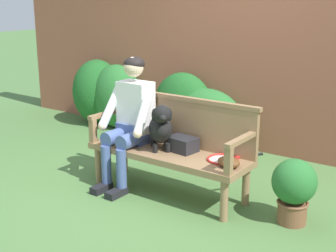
{
  "coord_description": "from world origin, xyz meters",
  "views": [
    {
      "loc": [
        2.54,
        -3.5,
        1.89
      ],
      "look_at": [
        0.0,
        0.0,
        0.69
      ],
      "focal_mm": 50.4,
      "sensor_mm": 36.0,
      "label": 1
    }
  ],
  "objects_px": {
    "garden_bench": "(168,157)",
    "dog_on_bench": "(161,127)",
    "person_seated": "(130,117)",
    "tennis_racket": "(225,159)",
    "sports_bag": "(182,144)",
    "baseball_glove": "(229,162)",
    "potted_plant": "(294,187)"
  },
  "relations": [
    {
      "from": "garden_bench",
      "to": "dog_on_bench",
      "type": "height_order",
      "value": "dog_on_bench"
    },
    {
      "from": "garden_bench",
      "to": "person_seated",
      "type": "xyz_separation_m",
      "value": [
        -0.46,
        -0.02,
        0.33
      ]
    },
    {
      "from": "garden_bench",
      "to": "tennis_racket",
      "type": "distance_m",
      "value": 0.59
    },
    {
      "from": "person_seated",
      "to": "sports_bag",
      "type": "bearing_deg",
      "value": 9.25
    },
    {
      "from": "baseball_glove",
      "to": "sports_bag",
      "type": "distance_m",
      "value": 0.59
    },
    {
      "from": "person_seated",
      "to": "baseball_glove",
      "type": "relative_size",
      "value": 5.95
    },
    {
      "from": "baseball_glove",
      "to": "sports_bag",
      "type": "xyz_separation_m",
      "value": [
        -0.58,
        0.12,
        0.02
      ]
    },
    {
      "from": "baseball_glove",
      "to": "potted_plant",
      "type": "relative_size",
      "value": 0.38
    },
    {
      "from": "tennis_racket",
      "to": "potted_plant",
      "type": "height_order",
      "value": "potted_plant"
    },
    {
      "from": "person_seated",
      "to": "tennis_racket",
      "type": "bearing_deg",
      "value": 6.37
    },
    {
      "from": "baseball_glove",
      "to": "potted_plant",
      "type": "xyz_separation_m",
      "value": [
        0.54,
        0.16,
        -0.16
      ]
    },
    {
      "from": "sports_bag",
      "to": "potted_plant",
      "type": "height_order",
      "value": "sports_bag"
    },
    {
      "from": "person_seated",
      "to": "dog_on_bench",
      "type": "bearing_deg",
      "value": -1.38
    },
    {
      "from": "garden_bench",
      "to": "sports_bag",
      "type": "bearing_deg",
      "value": 35.01
    },
    {
      "from": "sports_bag",
      "to": "potted_plant",
      "type": "relative_size",
      "value": 0.49
    },
    {
      "from": "baseball_glove",
      "to": "potted_plant",
      "type": "height_order",
      "value": "potted_plant"
    },
    {
      "from": "garden_bench",
      "to": "baseball_glove",
      "type": "bearing_deg",
      "value": -3.58
    },
    {
      "from": "person_seated",
      "to": "baseball_glove",
      "type": "distance_m",
      "value": 1.17
    },
    {
      "from": "dog_on_bench",
      "to": "baseball_glove",
      "type": "relative_size",
      "value": 2.16
    },
    {
      "from": "baseball_glove",
      "to": "dog_on_bench",
      "type": "bearing_deg",
      "value": -164.28
    },
    {
      "from": "dog_on_bench",
      "to": "baseball_glove",
      "type": "distance_m",
      "value": 0.78
    },
    {
      "from": "dog_on_bench",
      "to": "potted_plant",
      "type": "height_order",
      "value": "dog_on_bench"
    },
    {
      "from": "garden_bench",
      "to": "tennis_racket",
      "type": "xyz_separation_m",
      "value": [
        0.58,
        0.1,
        0.07
      ]
    },
    {
      "from": "potted_plant",
      "to": "baseball_glove",
      "type": "bearing_deg",
      "value": -163.95
    },
    {
      "from": "sports_bag",
      "to": "potted_plant",
      "type": "xyz_separation_m",
      "value": [
        1.12,
        0.04,
        -0.18
      ]
    },
    {
      "from": "tennis_racket",
      "to": "baseball_glove",
      "type": "xyz_separation_m",
      "value": [
        0.11,
        -0.14,
        0.04
      ]
    },
    {
      "from": "person_seated",
      "to": "sports_bag",
      "type": "relative_size",
      "value": 4.67
    },
    {
      "from": "tennis_racket",
      "to": "sports_bag",
      "type": "xyz_separation_m",
      "value": [
        -0.47,
        -0.02,
        0.06
      ]
    },
    {
      "from": "dog_on_bench",
      "to": "baseball_glove",
      "type": "height_order",
      "value": "dog_on_bench"
    },
    {
      "from": "dog_on_bench",
      "to": "potted_plant",
      "type": "xyz_separation_m",
      "value": [
        1.3,
        0.14,
        -0.35
      ]
    },
    {
      "from": "baseball_glove",
      "to": "sports_bag",
      "type": "height_order",
      "value": "sports_bag"
    },
    {
      "from": "sports_bag",
      "to": "garden_bench",
      "type": "bearing_deg",
      "value": -144.99
    }
  ]
}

